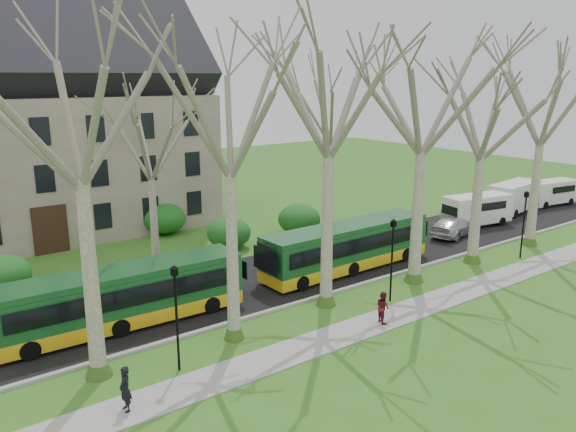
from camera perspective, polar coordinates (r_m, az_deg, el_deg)
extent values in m
plane|color=#396D1F|center=(27.06, -0.21, -10.84)|extent=(120.00, 120.00, 0.00)
cube|color=gray|center=(25.27, 3.22, -12.68)|extent=(70.00, 2.00, 0.06)
cube|color=black|center=(31.30, -6.22, -7.33)|extent=(80.00, 8.00, 0.06)
cube|color=#A5A39E|center=(28.15, -2.04, -9.68)|extent=(80.00, 0.25, 0.14)
cube|color=slate|center=(45.09, -25.26, 4.54)|extent=(26.00, 12.00, 10.00)
cylinder|color=black|center=(22.67, -11.21, -10.69)|extent=(0.10, 0.10, 4.00)
cube|color=black|center=(21.87, -11.48, -5.56)|extent=(0.22, 0.22, 0.30)
cylinder|color=black|center=(29.36, 10.48, -4.85)|extent=(0.10, 0.10, 4.00)
cube|color=black|center=(28.75, 10.67, -0.79)|extent=(0.22, 0.22, 0.30)
cylinder|color=black|center=(38.70, 22.77, -1.13)|extent=(0.10, 0.10, 4.00)
cube|color=black|center=(38.24, 23.08, 1.98)|extent=(0.22, 0.22, 0.30)
ellipsoid|color=#164F1C|center=(33.76, -27.02, -5.47)|extent=(2.60, 2.60, 2.00)
ellipsoid|color=#164F1C|center=(38.24, -6.01, -1.82)|extent=(2.60, 2.60, 2.00)
ellipsoid|color=#164F1C|center=(41.47, 1.14, -0.49)|extent=(2.60, 2.60, 2.00)
ellipsoid|color=#164F1C|center=(42.54, -12.46, -0.45)|extent=(2.60, 2.60, 2.00)
imported|color=silver|center=(42.66, 16.53, -1.00)|extent=(5.14, 2.97, 1.40)
imported|color=black|center=(21.02, -16.22, -16.52)|extent=(0.40, 0.60, 1.64)
imported|color=maroon|center=(27.12, 9.63, -9.10)|extent=(0.76, 0.87, 1.52)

